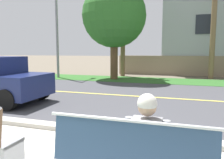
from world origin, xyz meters
The scene contains 9 objects.
ground_plane centered at (0.00, 8.00, 0.00)m, with size 140.00×140.00×0.00m, color #665B4C.
curb_edge centered at (0.00, 2.35, 0.06)m, with size 44.00×0.30×0.11m, color #ADA89E.
street_asphalt centered at (0.00, 6.50, 0.00)m, with size 52.00×8.00×0.01m, color #424247.
road_centre_line centered at (0.00, 6.50, 0.01)m, with size 48.00×0.14×0.01m, color #E0CC4C.
far_verge_grass centered at (0.00, 11.50, 0.01)m, with size 48.00×2.80×0.02m, color #2D6026.
seated_person_grey centered at (1.47, 0.68, 0.68)m, with size 0.52×0.68×1.25m.
streetlamp centered at (-6.06, 11.28, 4.44)m, with size 0.24×2.10×7.84m.
shade_tree_far_left centered at (-2.19, 11.33, 4.13)m, with size 3.85×3.85×6.36m.
garden_wall centered at (3.58, 14.89, 0.70)m, with size 13.00×0.36×1.40m, color gray.
Camera 1 is at (1.86, -1.89, 1.72)m, focal length 36.27 mm.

